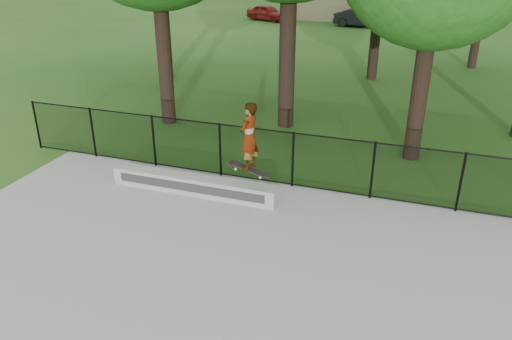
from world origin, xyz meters
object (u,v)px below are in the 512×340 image
(car_c, at_px, (390,14))
(skater_airborne, at_px, (249,138))
(car_a, at_px, (268,13))
(car_b, at_px, (361,18))
(grind_ledge, at_px, (193,185))

(car_c, xyz_separation_m, skater_airborne, (-0.23, -31.46, 1.17))
(car_a, xyz_separation_m, skater_airborne, (9.14, -29.66, 1.22))
(skater_airborne, bearing_deg, car_a, 107.14)
(car_b, relative_size, car_c, 0.85)
(car_c, bearing_deg, grind_ledge, 174.98)
(grind_ledge, relative_size, car_c, 1.04)
(car_a, height_order, car_c, car_c)
(car_a, distance_m, car_c, 9.55)
(grind_ledge, bearing_deg, car_b, 90.01)
(car_a, bearing_deg, skater_airborne, -142.66)
(car_c, bearing_deg, skater_airborne, 177.87)
(grind_ledge, xyz_separation_m, car_b, (-0.00, 28.57, 0.36))
(car_b, xyz_separation_m, car_c, (1.82, 2.69, 0.02))
(grind_ledge, relative_size, car_b, 1.23)
(grind_ledge, xyz_separation_m, skater_airborne, (1.58, -0.20, 1.54))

